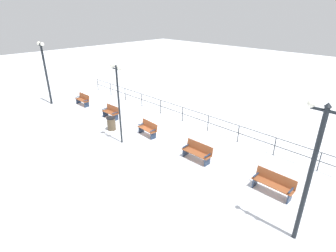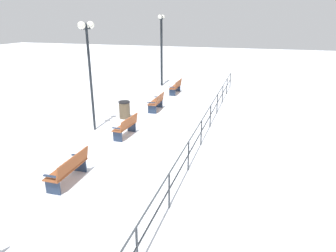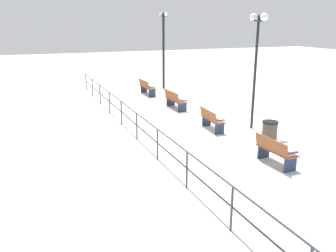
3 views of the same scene
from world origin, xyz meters
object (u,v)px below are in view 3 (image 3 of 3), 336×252
(bench_fourth, at_px, (175,100))
(lamppost_far, at_px, (163,43))
(bench_third, at_px, (211,119))
(trash_bin, at_px, (270,133))
(lamppost_middle, at_px, (257,43))
(bench_second, at_px, (275,151))
(bench_fifth, at_px, (147,87))

(bench_fourth, xyz_separation_m, lamppost_far, (1.59, 5.52, 2.46))
(bench_third, bearing_deg, trash_bin, -60.23)
(lamppost_middle, bearing_deg, bench_second, -115.23)
(bench_second, relative_size, bench_fourth, 0.88)
(bench_second, distance_m, bench_third, 3.93)
(bench_second, xyz_separation_m, bench_fifth, (-0.05, 11.77, 0.02))
(bench_second, xyz_separation_m, bench_fourth, (0.09, 7.84, 0.00))
(bench_third, relative_size, lamppost_far, 0.30)
(bench_third, bearing_deg, bench_fourth, 92.49)
(lamppost_far, xyz_separation_m, trash_bin, (-0.58, -11.69, -2.50))
(lamppost_middle, bearing_deg, bench_third, 167.69)
(bench_fourth, xyz_separation_m, bench_fifth, (-0.14, 3.92, 0.02))
(bench_second, distance_m, bench_fourth, 7.84)
(lamppost_middle, bearing_deg, bench_fifth, 101.88)
(bench_fourth, relative_size, lamppost_middle, 0.35)
(bench_fourth, xyz_separation_m, lamppost_middle, (1.59, -4.28, 2.96))
(bench_fifth, bearing_deg, lamppost_middle, -78.03)
(bench_fifth, bearing_deg, bench_fourth, -87.91)
(bench_fifth, xyz_separation_m, lamppost_far, (1.73, 1.60, 2.44))
(bench_fifth, distance_m, lamppost_far, 3.39)
(bench_fifth, xyz_separation_m, lamppost_middle, (1.73, -8.21, 2.94))
(bench_second, height_order, bench_fifth, bench_fifth)
(bench_fifth, bearing_deg, bench_third, -89.59)
(bench_second, height_order, bench_fourth, bench_fourth)
(bench_fifth, xyz_separation_m, trash_bin, (1.14, -10.10, -0.06))
(trash_bin, bearing_deg, bench_second, -123.22)
(bench_fourth, bearing_deg, lamppost_far, 73.12)
(bench_fourth, distance_m, lamppost_middle, 5.44)
(bench_second, relative_size, bench_fifth, 0.83)
(bench_fourth, distance_m, lamppost_far, 6.25)
(bench_third, xyz_separation_m, lamppost_middle, (1.68, -0.37, 2.96))
(bench_third, xyz_separation_m, bench_fifth, (-0.04, 7.84, 0.03))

